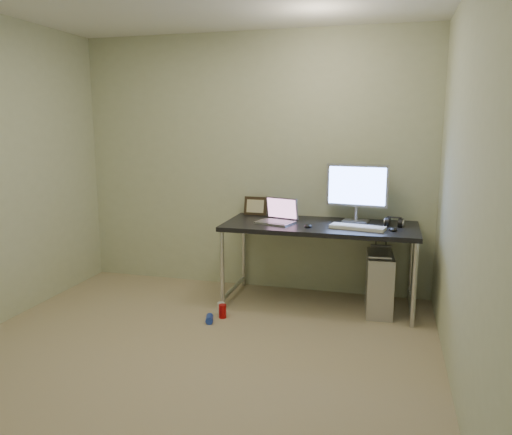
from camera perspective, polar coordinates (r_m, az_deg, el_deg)
name	(u,v)px	position (r m, az deg, el deg)	size (l,w,h in m)	color
floor	(185,361)	(3.66, -8.07, -15.97)	(3.50, 3.50, 0.00)	tan
wall_back	(252,163)	(4.94, -0.45, 6.20)	(3.50, 0.02, 2.50)	beige
wall_right	(468,193)	(3.05, 23.10, 2.59)	(0.02, 3.50, 2.50)	beige
desk	(320,232)	(4.51, 7.31, -1.68)	(1.71, 0.75, 0.75)	black
tower_computer	(379,283)	(4.54, 13.89, -7.25)	(0.26, 0.52, 0.56)	silver
cable_a	(375,257)	(4.86, 13.48, -4.36)	(0.01, 0.01, 0.70)	black
cable_b	(385,260)	(4.84, 14.53, -4.70)	(0.01, 0.01, 0.72)	black
can_red	(223,311)	(4.34, -3.84, -10.63)	(0.06, 0.06, 0.12)	#BB0C0D
can_white	(221,309)	(4.39, -4.02, -10.38)	(0.06, 0.06, 0.12)	silver
can_blue	(209,319)	(4.27, -5.34, -11.46)	(0.06, 0.06, 0.11)	#203EBD
laptop	(278,217)	(4.54, 2.52, 0.08)	(0.38, 0.34, 0.22)	#BCBBC3
monitor	(357,188)	(4.62, 11.46, 3.29)	(0.56, 0.19, 0.53)	#BCBBC3
keyboard	(358,227)	(4.35, 11.53, -1.10)	(0.46, 0.15, 0.03)	white
mouse_right	(393,229)	(4.34, 15.41, -1.26)	(0.06, 0.10, 0.03)	black
mouse_left	(308,225)	(4.36, 5.97, -0.87)	(0.06, 0.10, 0.03)	black
headphones	(394,223)	(4.53, 15.51, -0.61)	(0.17, 0.10, 0.10)	black
picture_frame	(255,206)	(4.89, -0.06, 1.33)	(0.23, 0.03, 0.18)	black
webcam	(279,208)	(4.82, 2.61, 1.08)	(0.05, 0.04, 0.11)	silver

